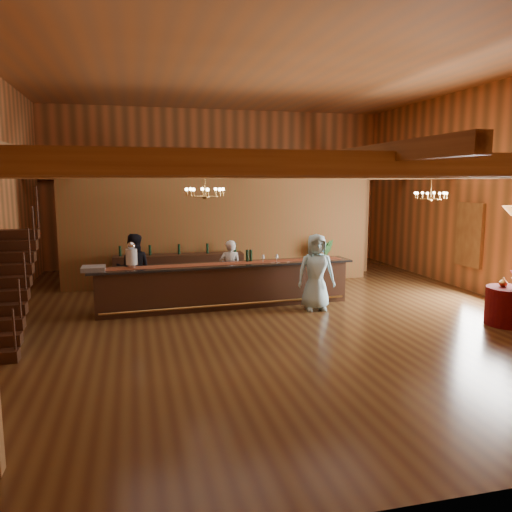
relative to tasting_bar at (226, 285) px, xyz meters
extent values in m
plane|color=#442714|center=(0.90, -0.76, -0.54)|extent=(14.00, 14.00, 0.00)
plane|color=#A76030|center=(0.90, -0.76, 4.96)|extent=(14.00, 14.00, 0.00)
cube|color=#C06835|center=(0.90, 6.24, 2.21)|extent=(12.00, 0.10, 5.50)
cube|color=#C06835|center=(0.90, -7.76, 2.21)|extent=(12.00, 0.10, 5.50)
cube|color=#C06835|center=(6.90, -0.76, 2.21)|extent=(0.10, 14.00, 5.50)
cube|color=#9F6D39|center=(0.90, -6.26, 2.66)|extent=(11.90, 0.20, 0.28)
cube|color=#9F6D39|center=(0.90, -3.76, 2.66)|extent=(11.90, 0.20, 0.28)
cube|color=#9F6D39|center=(0.90, -1.26, 2.66)|extent=(11.90, 0.20, 0.28)
cube|color=#9F6D39|center=(0.90, 1.24, 2.66)|extent=(11.90, 0.20, 0.28)
cube|color=#9F6D39|center=(0.90, 3.74, 2.66)|extent=(11.90, 0.20, 0.28)
cube|color=#9F6D39|center=(0.90, 6.04, 2.66)|extent=(11.90, 0.20, 0.28)
cube|color=#9F6D39|center=(-3.60, -0.76, 2.80)|extent=(0.18, 13.90, 0.22)
cube|color=#9F6D39|center=(0.90, -0.76, 2.80)|extent=(0.18, 13.90, 0.22)
cube|color=#9F6D39|center=(5.40, -0.76, 2.80)|extent=(0.18, 13.90, 0.22)
cube|color=#9F6D39|center=(-3.60, 3.74, 1.06)|extent=(0.20, 0.20, 3.20)
cube|color=#9F6D39|center=(5.40, 3.74, 1.06)|extent=(0.20, 0.20, 3.20)
cube|color=brown|center=(0.40, 2.74, 1.01)|extent=(9.00, 0.18, 3.10)
cube|color=white|center=(6.85, 0.24, 1.01)|extent=(0.12, 1.05, 1.75)
cube|color=black|center=(-4.55, -1.64, 0.36)|extent=(1.00, 0.28, 0.20)
cube|color=black|center=(-4.55, -1.36, 0.56)|extent=(1.00, 0.28, 0.20)
cube|color=black|center=(-4.55, -1.08, 0.76)|extent=(1.00, 0.28, 0.20)
cube|color=black|center=(-4.55, -0.80, 0.96)|extent=(1.00, 0.28, 0.20)
cube|color=black|center=(-4.55, -0.52, 1.16)|extent=(1.00, 0.28, 0.20)
cube|color=black|center=(-4.55, -0.24, 1.36)|extent=(1.00, 0.28, 0.20)
cube|color=black|center=(1.90, 4.74, 0.01)|extent=(1.20, 0.60, 1.10)
cube|color=#965C2A|center=(-1.10, 4.74, -0.04)|extent=(1.00, 0.60, 1.00)
cube|color=black|center=(0.00, 0.00, -0.03)|extent=(6.06, 1.02, 1.00)
cube|color=black|center=(0.00, 0.00, 0.49)|extent=(6.37, 1.17, 0.05)
cube|color=maroon|center=(0.00, 0.00, 0.53)|extent=(5.94, 0.76, 0.01)
cylinder|color=#B48742|center=(0.00, -0.40, -0.39)|extent=(5.82, 0.40, 0.05)
cylinder|color=silver|center=(-2.17, -0.08, 0.56)|extent=(0.18, 0.18, 0.08)
cylinder|color=silver|center=(-2.17, -0.08, 0.78)|extent=(0.26, 0.26, 0.36)
sphere|color=silver|center=(-2.17, -0.08, 1.03)|extent=(0.18, 0.18, 0.18)
cube|color=gray|center=(-2.99, -0.23, 0.57)|extent=(0.50, 0.50, 0.10)
cube|color=#965C2A|center=(2.21, 0.09, 0.67)|extent=(0.06, 0.06, 0.30)
cube|color=#965C2A|center=(2.49, 0.09, 0.67)|extent=(0.06, 0.06, 0.30)
cylinder|color=#965C2A|center=(2.35, 0.09, 0.70)|extent=(0.24, 0.24, 0.24)
cylinder|color=black|center=(0.56, 0.16, 0.67)|extent=(0.07, 0.07, 0.30)
cylinder|color=black|center=(0.65, 0.16, 0.67)|extent=(0.07, 0.07, 0.30)
cube|color=black|center=(-0.90, 2.23, -0.04)|extent=(3.56, 0.59, 1.00)
cylinder|color=#5A0605|center=(5.51, -2.90, -0.14)|extent=(0.92, 0.92, 0.80)
cylinder|color=#B48742|center=(-0.64, -1.16, 2.41)|extent=(0.02, 0.02, 0.51)
sphere|color=#B48742|center=(-0.64, -1.16, 2.15)|extent=(0.12, 0.12, 0.12)
torus|color=#B48742|center=(-0.64, -1.16, 2.25)|extent=(0.80, 0.80, 0.04)
cylinder|color=#B48742|center=(5.25, -0.25, 2.34)|extent=(0.02, 0.02, 0.65)
sphere|color=#B48742|center=(5.25, -0.25, 2.02)|extent=(0.12, 0.12, 0.12)
torus|color=#B48742|center=(5.25, -0.25, 2.12)|extent=(0.80, 0.80, 0.04)
imported|color=white|center=(0.26, 0.80, 0.23)|extent=(0.62, 0.47, 1.53)
imported|color=black|center=(-2.13, 0.86, 0.34)|extent=(0.93, 0.76, 1.74)
imported|color=#ABDFEC|center=(2.01, -0.74, 0.36)|extent=(0.95, 0.68, 1.80)
imported|color=#225023|center=(3.37, 2.30, 0.11)|extent=(0.82, 0.71, 1.30)
imported|color=#B48742|center=(5.45, -2.77, 0.41)|extent=(0.16, 0.16, 0.29)
camera|label=1|loc=(-2.10, -11.55, 2.46)|focal=35.00mm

